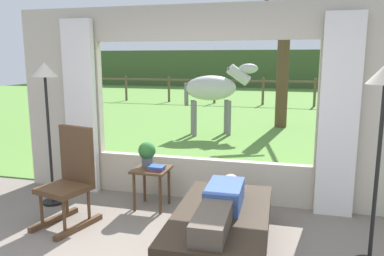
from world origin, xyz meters
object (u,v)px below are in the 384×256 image
floor_lamp_right (383,105)px  book_stack (157,168)px  floor_lamp_left (46,91)px  reclining_person (221,203)px  side_table (152,175)px  horse (214,89)px  rocking_chair (71,177)px  pasture_tree (283,66)px  potted_plant (147,152)px  recliner_sofa (221,231)px

floor_lamp_right → book_stack: bearing=162.6°
floor_lamp_left → floor_lamp_right: bearing=-9.1°
reclining_person → side_table: 1.42m
side_table → horse: bearing=92.1°
rocking_chair → pasture_tree: 7.33m
floor_lamp_left → potted_plant: bearing=11.4°
recliner_sofa → book_stack: 1.31m
horse → pasture_tree: (1.57, 1.51, 0.53)m
pasture_tree → floor_lamp_right: bearing=-81.8°
pasture_tree → potted_plant: bearing=-103.4°
side_table → book_stack: size_ratio=2.57×
book_stack → side_table: bearing=147.1°
potted_plant → horse: (-0.09, 4.69, 0.45)m
book_stack → pasture_tree: bearing=78.3°
book_stack → floor_lamp_right: (2.33, -0.73, 0.94)m
book_stack → floor_lamp_left: floor_lamp_left is taller
floor_lamp_left → reclining_person: bearing=-17.6°
floor_lamp_right → horse: bearing=115.1°
potted_plant → floor_lamp_right: floor_lamp_right is taller
potted_plant → pasture_tree: size_ratio=0.08×
book_stack → floor_lamp_left: (-1.41, -0.13, 0.93)m
potted_plant → book_stack: potted_plant is taller
floor_lamp_right → pasture_tree: bearing=98.2°
floor_lamp_right → reclining_person: bearing=-173.7°
recliner_sofa → side_table: bearing=138.3°
rocking_chair → side_table: rocking_chair is taller
horse → pasture_tree: size_ratio=0.47×
floor_lamp_left → pasture_tree: bearing=67.2°
book_stack → floor_lamp_left: 1.69m
horse → recliner_sofa: bearing=-9.1°
potted_plant → book_stack: (0.17, -0.12, -0.15)m
potted_plant → book_stack: size_ratio=1.58×
recliner_sofa → floor_lamp_right: 1.87m
horse → pasture_tree: pasture_tree is taller
recliner_sofa → side_table: (-1.06, 0.89, 0.21)m
floor_lamp_left → pasture_tree: 7.00m
recliner_sofa → potted_plant: (-1.14, 0.95, 0.48)m
recliner_sofa → floor_lamp_right: (1.36, 0.10, 1.27)m
reclining_person → potted_plant: bearing=137.1°
recliner_sofa → rocking_chair: 1.83m
recliner_sofa → horse: bearing=100.7°
potted_plant → floor_lamp_left: (-1.23, -0.25, 0.78)m
reclining_person → floor_lamp_left: (-2.37, 0.75, 0.96)m
side_table → reclining_person: bearing=-41.6°
rocking_chair → book_stack: 1.02m
floor_lamp_right → pasture_tree: size_ratio=0.48×
potted_plant → floor_lamp_left: 1.48m
book_stack → reclining_person: bearing=-42.3°
floor_lamp_right → side_table: bearing=161.9°
floor_lamp_right → horse: 6.13m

